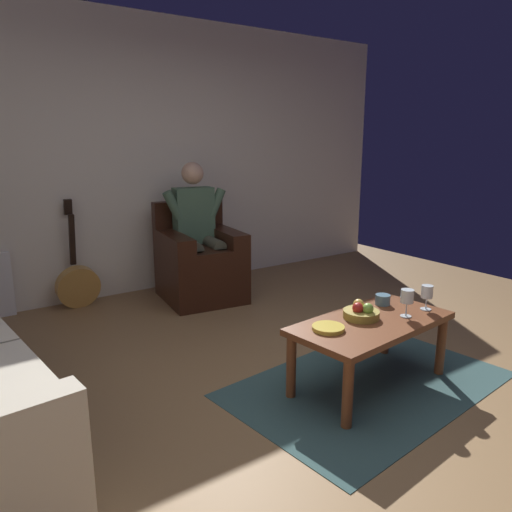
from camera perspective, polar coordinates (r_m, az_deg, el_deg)
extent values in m
plane|color=olive|center=(3.17, 10.32, -15.72)|extent=(6.71, 6.71, 0.00)
cube|color=silver|center=(5.13, -12.07, 11.17)|extent=(5.99, 0.06, 2.71)
cube|color=#335050|center=(3.32, 12.89, -14.29)|extent=(1.87, 1.31, 0.01)
cube|color=black|center=(4.82, -6.41, -2.48)|extent=(0.80, 0.86, 0.43)
cube|color=black|center=(4.70, -6.23, 0.46)|extent=(0.43, 0.69, 0.10)
cube|color=black|center=(4.84, -3.58, 1.74)|extent=(0.28, 0.79, 0.24)
cube|color=black|center=(4.65, -9.56, 1.11)|extent=(0.28, 0.79, 0.24)
cube|color=black|center=(5.01, -7.89, 3.57)|extent=(0.72, 0.21, 0.50)
cube|color=#44624A|center=(4.84, -7.26, 4.70)|extent=(0.40, 0.23, 0.54)
sphere|color=tan|center=(4.79, -7.40, 9.53)|extent=(0.21, 0.21, 0.21)
cylinder|color=#4A4938|center=(4.74, -5.05, 1.40)|extent=(0.18, 0.41, 0.13)
cylinder|color=#4A4938|center=(4.64, -4.06, -2.43)|extent=(0.13, 0.13, 0.53)
cylinder|color=#44624A|center=(4.85, -4.65, 6.22)|extent=(0.21, 0.12, 0.29)
cylinder|color=#4A4938|center=(4.66, -7.65, 1.12)|extent=(0.18, 0.41, 0.13)
cylinder|color=#4A4938|center=(4.55, -6.70, -2.78)|extent=(0.13, 0.13, 0.53)
cylinder|color=#44624A|center=(4.70, -9.61, 5.84)|extent=(0.21, 0.12, 0.29)
cube|color=brown|center=(3.16, 13.29, -7.62)|extent=(1.11, 0.64, 0.04)
cylinder|color=brown|center=(3.52, 20.71, -9.76)|extent=(0.06, 0.06, 0.40)
cylinder|color=brown|center=(2.78, 10.61, -15.51)|extent=(0.06, 0.06, 0.40)
cylinder|color=brown|center=(3.72, 14.86, -8.03)|extent=(0.06, 0.06, 0.40)
cylinder|color=brown|center=(3.03, 4.11, -12.70)|extent=(0.06, 0.06, 0.40)
cylinder|color=#BC863E|center=(4.84, -19.98, -3.39)|extent=(0.39, 0.16, 0.40)
cylinder|color=black|center=(4.79, -19.83, -3.31)|extent=(0.11, 0.02, 0.11)
cube|color=black|center=(4.81, -20.60, 1.77)|extent=(0.05, 0.11, 0.48)
cube|color=black|center=(4.80, -21.04, 5.35)|extent=(0.07, 0.05, 0.14)
cylinder|color=silver|center=(3.27, 17.02, -6.70)|extent=(0.07, 0.07, 0.01)
cylinder|color=silver|center=(3.25, 17.08, -5.92)|extent=(0.01, 0.01, 0.09)
cylinder|color=silver|center=(3.22, 17.18, -4.47)|extent=(0.08, 0.08, 0.08)
cylinder|color=#590C19|center=(3.23, 17.15, -4.87)|extent=(0.07, 0.07, 0.03)
cylinder|color=silver|center=(3.43, 19.13, -5.86)|extent=(0.07, 0.07, 0.01)
cylinder|color=silver|center=(3.42, 19.18, -5.21)|extent=(0.01, 0.01, 0.08)
cylinder|color=silver|center=(3.40, 19.28, -3.93)|extent=(0.07, 0.07, 0.08)
cylinder|color=#590C19|center=(3.41, 19.25, -4.31)|extent=(0.07, 0.07, 0.03)
cylinder|color=olive|center=(3.16, 12.13, -6.64)|extent=(0.23, 0.23, 0.05)
sphere|color=#B4231D|center=(3.13, 11.77, -5.95)|extent=(0.07, 0.07, 0.07)
sphere|color=#7FAF3E|center=(3.13, 12.89, -5.99)|extent=(0.07, 0.07, 0.07)
sphere|color=gold|center=(3.20, 11.84, -5.53)|extent=(0.07, 0.07, 0.07)
cylinder|color=gold|center=(2.95, 8.40, -8.27)|extent=(0.19, 0.19, 0.02)
cylinder|color=slate|center=(3.44, 14.53, -4.94)|extent=(0.10, 0.10, 0.07)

